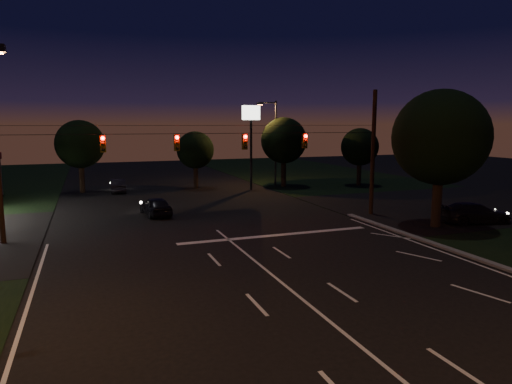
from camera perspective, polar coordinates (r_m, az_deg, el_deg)
name	(u,v)px	position (r m, az deg, el deg)	size (l,w,h in m)	color
ground	(326,319)	(16.32, 8.77, -15.39)	(140.00, 140.00, 0.00)	black
cross_street_right	(447,205)	(40.41, 22.74, -1.56)	(20.00, 16.00, 0.02)	black
stop_bar	(277,235)	(27.40, 2.58, -5.41)	(12.00, 0.50, 0.01)	silver
utility_pole_right	(371,214)	(34.67, 14.14, -2.72)	(0.30, 0.30, 9.00)	black
utility_pole_left	(4,244)	(29.13, -29.00, -5.66)	(0.28, 0.28, 8.00)	black
signal_span	(212,141)	(28.94, -5.56, 6.31)	(24.00, 0.40, 1.56)	black
pole_sign_right	(251,128)	(45.66, -0.62, 8.05)	(1.80, 0.30, 8.40)	black
street_light_right_far	(273,137)	(48.71, 2.19, 6.90)	(2.20, 0.35, 9.00)	black
tree_right_near	(439,139)	(31.21, 21.89, 6.22)	(6.00, 6.00, 8.76)	black
tree_far_b	(80,145)	(47.17, -21.11, 5.53)	(4.60, 4.60, 6.98)	black
tree_far_c	(195,151)	(47.33, -7.61, 5.16)	(3.80, 3.80, 5.86)	black
tree_far_d	(283,141)	(48.23, 3.45, 6.38)	(4.80, 4.80, 7.30)	black
tree_far_e	(359,147)	(50.29, 12.80, 5.46)	(4.00, 4.00, 6.18)	black
car_oncoming_a	(156,206)	(33.86, -12.44, -1.74)	(1.62, 4.03, 1.37)	black
car_oncoming_b	(118,186)	(46.45, -16.86, 0.77)	(1.35, 3.88, 1.28)	black
car_cross	(474,213)	(33.81, 25.63, -2.38)	(1.96, 4.83, 1.40)	black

